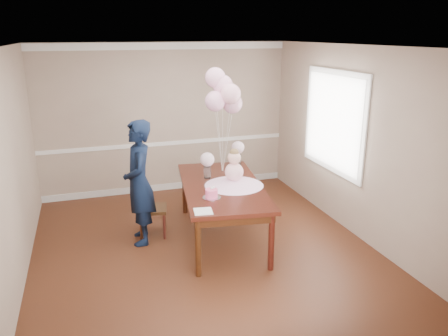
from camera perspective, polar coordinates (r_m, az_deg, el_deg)
floor at (r=6.14m, az=-2.72°, el=-10.45°), size 4.50×5.00×0.00m
ceiling at (r=5.43m, az=-3.14°, el=15.63°), size 4.50×5.00×0.02m
wall_back at (r=8.02m, az=-7.59°, el=6.33°), size 4.50×0.02×2.70m
wall_front at (r=3.43m, az=8.12°, el=-8.94°), size 4.50×0.02×2.70m
wall_left at (r=5.53m, az=-26.04°, el=-0.31°), size 0.02×5.00×2.70m
wall_right at (r=6.56m, az=16.44°, el=3.32°), size 0.02×5.00×2.70m
chair_rail_trim at (r=8.11m, az=-7.45°, el=3.19°), size 4.50×0.02×0.07m
crown_molding at (r=7.87m, az=-7.95°, el=15.50°), size 4.50×0.02×0.12m
baseboard_trim at (r=8.35m, az=-7.23°, el=-2.40°), size 4.50×0.02×0.12m
window_frame at (r=6.92m, az=14.14°, el=5.90°), size 0.02×1.66×1.56m
window_blinds at (r=6.91m, az=14.01°, el=5.89°), size 0.01×1.50×1.40m
dining_table_top at (r=6.14m, az=-0.27°, el=-2.41°), size 1.38×2.30×0.05m
table_apron at (r=6.17m, az=-0.27°, el=-3.12°), size 1.26×2.18×0.11m
table_leg_fl at (r=5.34m, az=-3.40°, el=-10.36°), size 0.09×0.09×0.76m
table_leg_fr at (r=5.50m, az=6.20°, el=-9.59°), size 0.09×0.09×0.76m
table_leg_bl at (r=7.16m, az=-5.17°, el=-3.01°), size 0.09×0.09×0.76m
table_leg_br at (r=7.28m, az=1.99°, el=-2.61°), size 0.09×0.09×0.76m
baby_skirt at (r=6.09m, az=1.32°, el=-1.77°), size 0.93×0.93×0.11m
baby_torso at (r=6.05m, az=1.33°, el=-0.51°), size 0.26×0.26×0.26m
baby_head at (r=5.99m, az=1.34°, el=1.36°), size 0.18×0.18×0.18m
baby_hair at (r=5.97m, az=1.35°, el=1.96°), size 0.13×0.13×0.13m
cake_platter at (r=5.65m, az=-1.64°, el=-3.88°), size 0.27×0.27×0.01m
birthday_cake at (r=5.63m, az=-1.65°, el=-3.32°), size 0.18×0.18×0.11m
cake_flower_a at (r=5.60m, az=-1.65°, el=-2.65°), size 0.03×0.03×0.03m
cake_flower_b at (r=5.63m, az=-1.36°, el=-2.56°), size 0.03×0.03×0.03m
rose_vase_near at (r=6.39m, az=-2.19°, el=-0.56°), size 0.12×0.12×0.17m
roses_near at (r=6.33m, az=-2.21°, el=1.12°), size 0.21×0.21×0.21m
rose_vase_far at (r=7.04m, az=1.82°, el=1.15°), size 0.12×0.12×0.17m
roses_far at (r=6.99m, az=1.83°, el=2.68°), size 0.21×0.21×0.21m
napkin at (r=5.23m, az=-2.74°, el=-5.66°), size 0.25×0.25×0.01m
balloon_weight at (r=6.70m, az=-0.19°, el=-0.36°), size 0.05×0.05×0.02m
balloon_a at (r=6.44m, az=-1.16°, el=8.72°), size 0.30×0.30×0.30m
balloon_b at (r=6.41m, az=0.85°, el=9.65°), size 0.30×0.30×0.30m
balloon_c at (r=6.54m, az=-0.17°, el=10.77°), size 0.30×0.30×0.30m
balloon_d at (r=6.53m, az=-1.16°, el=11.71°), size 0.30×0.30×0.30m
balloon_e at (r=6.58m, az=1.09°, el=8.42°), size 0.30×0.30×0.30m
balloon_ribbon_a at (r=6.57m, az=-0.66°, el=3.40°), size 0.10×0.02×0.91m
balloon_ribbon_b at (r=6.55m, az=0.32°, el=3.84°), size 0.10×0.07×1.01m
balloon_ribbon_c at (r=6.61m, az=-0.18°, el=4.45°), size 0.04×0.10×1.12m
balloon_ribbon_d at (r=6.60m, az=-0.66°, el=4.91°), size 0.07×0.12×1.23m
balloon_ribbon_e at (r=6.64m, az=0.44°, el=3.31°), size 0.16×0.06×0.84m
dining_chair_seat at (r=6.44m, az=-9.32°, el=-5.28°), size 0.47×0.47×0.05m
chair_leg_fl at (r=6.39m, az=-10.77°, el=-7.65°), size 0.04×0.04×0.39m
chair_leg_fr at (r=6.37m, az=-7.81°, el=-7.57°), size 0.04×0.04×0.39m
chair_leg_bl at (r=6.68m, az=-10.57°, el=-6.47°), size 0.04×0.04×0.39m
chair_leg_br at (r=6.67m, az=-7.75°, el=-6.40°), size 0.04×0.04×0.39m
chair_back_post_l at (r=6.21m, az=-11.18°, el=-3.65°), size 0.04×0.04×0.51m
chair_back_post_r at (r=6.51m, az=-10.96°, el=-2.63°), size 0.04×0.04×0.51m
chair_slat_low at (r=6.40m, az=-11.01°, el=-4.04°), size 0.10×0.36×0.05m
chair_slat_mid at (r=6.35m, az=-11.08°, el=-2.82°), size 0.10×0.36×0.05m
chair_slat_top at (r=6.30m, az=-11.16°, el=-1.58°), size 0.10×0.36×0.05m
woman at (r=6.12m, az=-11.02°, el=-1.92°), size 0.46×0.66×1.75m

